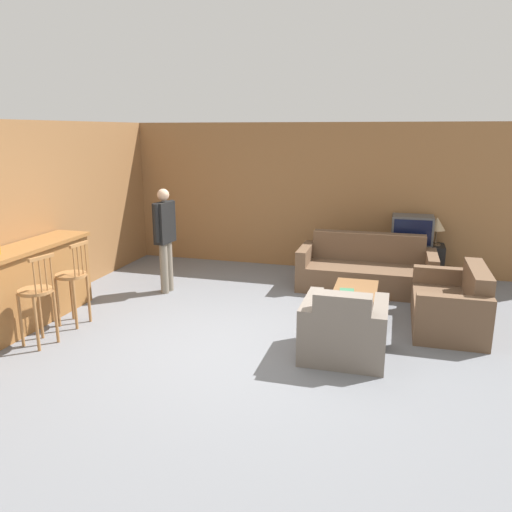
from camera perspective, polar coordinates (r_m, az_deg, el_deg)
name	(u,v)px	position (r m, az deg, el deg)	size (l,w,h in m)	color
ground_plane	(242,345)	(5.99, -1.62, -10.12)	(24.00, 24.00, 0.00)	slate
wall_back	(302,196)	(9.12, 5.27, 6.80)	(9.40, 0.08, 2.60)	olive
wall_left	(69,208)	(8.23, -20.62, 5.14)	(0.08, 8.68, 2.60)	olive
bar_counter	(16,290)	(6.94, -25.77, -3.53)	(0.55, 2.53, 1.04)	brown
bar_chair_near	(37,298)	(6.32, -23.75, -4.40)	(0.46, 0.46, 1.10)	#996638
bar_chair_mid	(72,281)	(6.82, -20.24, -2.75)	(0.41, 0.41, 1.10)	#996638
couch_far	(366,271)	(8.12, 12.47, -1.65)	(2.10, 0.92, 0.85)	brown
armchair_near	(344,331)	(5.68, 10.01, -8.49)	(0.92, 0.88, 0.83)	#70665B
loveseat_right	(452,306)	(6.84, 21.50, -5.36)	(0.85, 1.42, 0.82)	brown
coffee_table	(355,293)	(6.81, 11.27, -4.21)	(0.57, 0.94, 0.41)	brown
tv_unit	(410,261)	(8.84, 17.16, -0.59)	(1.08, 0.47, 0.61)	black
tv	(412,230)	(8.72, 17.42, 2.88)	(0.66, 0.45, 0.48)	#4C4C4C
book_on_table	(347,291)	(6.63, 10.34, -3.94)	(0.20, 0.16, 0.03)	#33704C
table_lamp	(437,225)	(8.73, 19.98, 3.38)	(0.27, 0.27, 0.47)	brown
person_by_window	(165,234)	(7.75, -10.37, 2.44)	(0.20, 0.52, 1.61)	#756B5B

